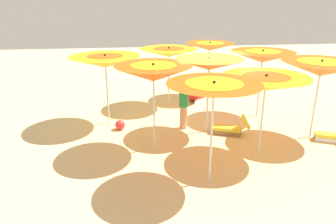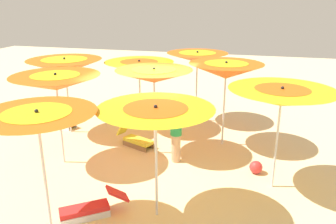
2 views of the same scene
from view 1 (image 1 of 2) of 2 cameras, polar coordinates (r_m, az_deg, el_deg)
ground at (r=10.77m, az=7.61°, el=-2.87°), size 36.44×36.44×0.04m
beach_umbrella_0 at (r=10.57m, az=-11.21°, el=8.88°), size 2.29×2.29×2.41m
beach_umbrella_1 at (r=8.46m, az=-2.64°, el=7.03°), size 2.09×2.09×2.51m
beach_umbrella_2 at (r=6.86m, az=8.22°, el=3.88°), size 2.06×2.06×2.47m
beach_umbrella_3 at (r=12.34m, az=0.14°, el=10.63°), size 2.19×2.19×2.34m
beach_umbrella_4 at (r=9.78m, az=7.40°, el=8.54°), size 2.05×2.05×2.45m
beach_umbrella_5 at (r=8.51m, az=17.13°, el=4.99°), size 2.22×2.22×2.30m
beach_umbrella_6 at (r=13.57m, az=7.52°, el=11.56°), size 2.05×2.05×2.39m
beach_umbrella_7 at (r=11.59m, az=16.58°, el=9.51°), size 2.20×2.20×2.43m
beach_umbrella_8 at (r=10.29m, az=25.75°, el=7.07°), size 2.28×2.28×2.44m
lounger_0 at (r=10.27m, az=11.06°, el=-2.81°), size 0.81×1.23×0.69m
lounger_1 at (r=10.81m, az=27.90°, el=-3.73°), size 0.82×1.30×0.68m
lounger_2 at (r=13.37m, az=5.38°, el=2.80°), size 1.10×1.31×0.55m
beachgoer_0 at (r=10.34m, az=2.82°, el=1.49°), size 0.30×0.30×1.64m
beach_ball at (r=10.57m, az=-8.60°, el=-2.30°), size 0.32×0.32×0.32m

